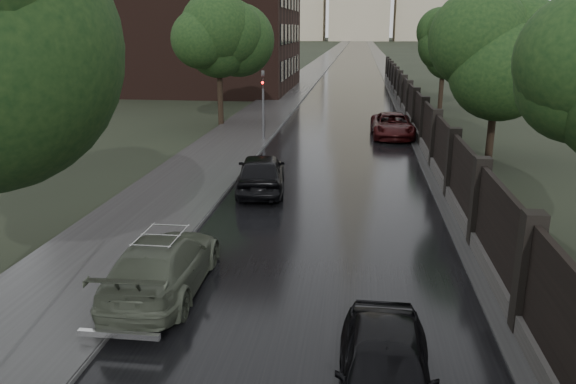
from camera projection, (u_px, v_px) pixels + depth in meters
The scene contains 12 objects.
road at pixel (357, 48), 188.73m from camera, with size 8.00×420.00×0.02m, color black.
sidewalk_left at pixel (339, 47), 189.42m from camera, with size 4.00×420.00×0.16m, color #2D2D2D.
verge_right at pixel (374, 48), 188.06m from camera, with size 3.00×420.00×0.08m, color #2D2D2D.
fence_right at pixel (412, 110), 37.43m from camera, with size 0.45×75.72×2.70m.
tree_left_far at pixel (219, 45), 35.82m from camera, with size 4.25×4.25×7.39m.
tree_right_b at pixel (499, 57), 26.44m from camera, with size 4.08×4.08×7.01m.
tree_right_c at pixel (444, 46), 43.58m from camera, with size 4.08×4.08×7.01m.
traffic_light at pixel (263, 100), 31.41m from camera, with size 0.16×0.32×4.00m.
volga_sedan at pixel (163, 264), 13.66m from camera, with size 2.00×4.92×1.43m, color #454C3D.
hatchback_left at pixel (261, 172), 22.10m from camera, with size 1.84×4.57×1.56m, color black.
car_right_near at pixel (385, 371), 9.42m from camera, with size 1.65×4.09×1.39m, color black.
car_right_far at pixel (392, 125), 33.19m from camera, with size 2.36×5.13×1.42m, color black.
Camera 1 is at (0.99, -6.19, 6.24)m, focal length 35.00 mm.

